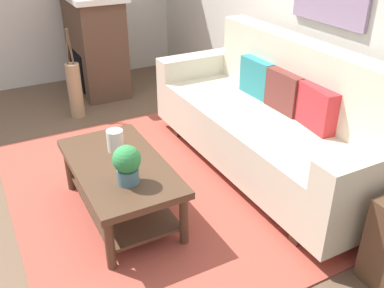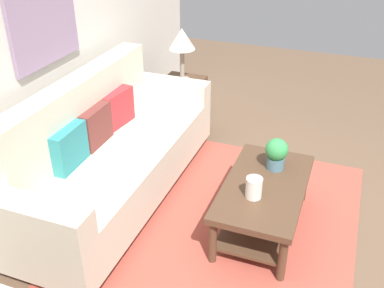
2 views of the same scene
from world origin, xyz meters
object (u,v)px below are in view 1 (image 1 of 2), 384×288
at_px(couch, 270,122).
at_px(throw_pillow_maroon, 285,91).
at_px(potted_plant_tabletop, 127,163).
at_px(fireplace, 95,43).
at_px(throw_pillow_teal, 258,77).
at_px(throw_pillow_crimson, 317,108).
at_px(tabletop_vase, 115,141).
at_px(floor_vase, 75,91).
at_px(coffee_table, 120,178).

distance_m(couch, throw_pillow_maroon, 0.28).
relative_size(potted_plant_tabletop, fireplace, 0.23).
xyz_separation_m(throw_pillow_teal, throw_pillow_maroon, (0.37, 0.00, 0.00)).
distance_m(couch, throw_pillow_crimson, 0.47).
height_order(throw_pillow_crimson, potted_plant_tabletop, throw_pillow_crimson).
bearing_deg(throw_pillow_maroon, potted_plant_tabletop, -78.78).
xyz_separation_m(couch, throw_pillow_teal, (-0.37, 0.12, 0.25)).
distance_m(throw_pillow_maroon, tabletop_vase, 1.41).
bearing_deg(couch, throw_pillow_maroon, 90.00).
height_order(tabletop_vase, floor_vase, tabletop_vase).
relative_size(throw_pillow_maroon, potted_plant_tabletop, 1.37).
relative_size(throw_pillow_teal, throw_pillow_maroon, 1.00).
distance_m(coffee_table, potted_plant_tabletop, 0.36).
bearing_deg(throw_pillow_maroon, throw_pillow_teal, 180.00).
relative_size(couch, potted_plant_tabletop, 9.03).
bearing_deg(throw_pillow_crimson, floor_vase, -149.84).
distance_m(coffee_table, tabletop_vase, 0.27).
bearing_deg(fireplace, tabletop_vase, -13.62).
bearing_deg(throw_pillow_maroon, floor_vase, -144.99).
relative_size(coffee_table, fireplace, 0.95).
distance_m(throw_pillow_teal, throw_pillow_crimson, 0.75).
xyz_separation_m(throw_pillow_teal, tabletop_vase, (0.23, -1.39, -0.17)).
height_order(coffee_table, floor_vase, floor_vase).
bearing_deg(floor_vase, couch, 32.29).
bearing_deg(throw_pillow_crimson, coffee_table, -103.18).
height_order(throw_pillow_maroon, coffee_table, throw_pillow_maroon).
relative_size(throw_pillow_maroon, floor_vase, 0.62).
bearing_deg(tabletop_vase, throw_pillow_crimson, 69.42).
bearing_deg(tabletop_vase, fireplace, 166.38).
distance_m(tabletop_vase, potted_plant_tabletop, 0.45).
relative_size(throw_pillow_maroon, throw_pillow_crimson, 1.00).
relative_size(throw_pillow_teal, potted_plant_tabletop, 1.37).
height_order(fireplace, floor_vase, fireplace).
bearing_deg(throw_pillow_teal, tabletop_vase, -80.77).
xyz_separation_m(throw_pillow_crimson, floor_vase, (-2.19, -1.27, -0.39)).
height_order(coffee_table, fireplace, fireplace).
bearing_deg(throw_pillow_maroon, fireplace, -161.36).
xyz_separation_m(throw_pillow_teal, floor_vase, (-1.44, -1.27, -0.39)).
height_order(throw_pillow_maroon, potted_plant_tabletop, throw_pillow_maroon).
height_order(throw_pillow_teal, potted_plant_tabletop, throw_pillow_teal).
bearing_deg(tabletop_vase, couch, 83.33).
bearing_deg(throw_pillow_maroon, couch, -90.00).
bearing_deg(fireplace, potted_plant_tabletop, -12.90).
relative_size(throw_pillow_crimson, fireplace, 0.31).
distance_m(tabletop_vase, fireplace, 2.38).
xyz_separation_m(potted_plant_tabletop, fireplace, (-2.75, 0.63, 0.02)).
bearing_deg(potted_plant_tabletop, throw_pillow_crimson, 86.70).
bearing_deg(floor_vase, throw_pillow_crimson, 30.16).
bearing_deg(tabletop_vase, floor_vase, 176.03).
relative_size(throw_pillow_crimson, coffee_table, 0.33).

